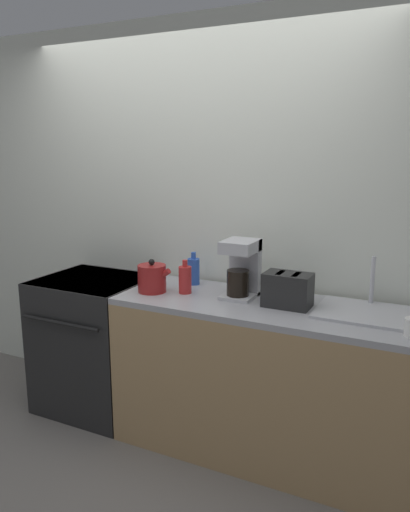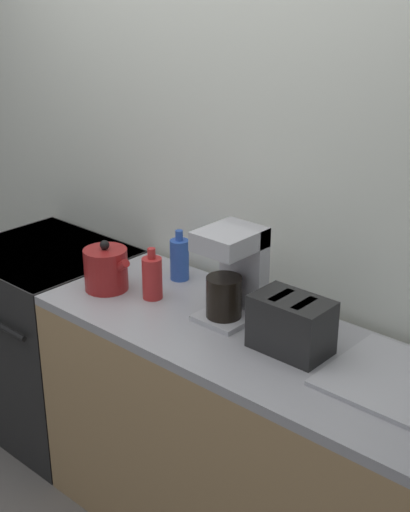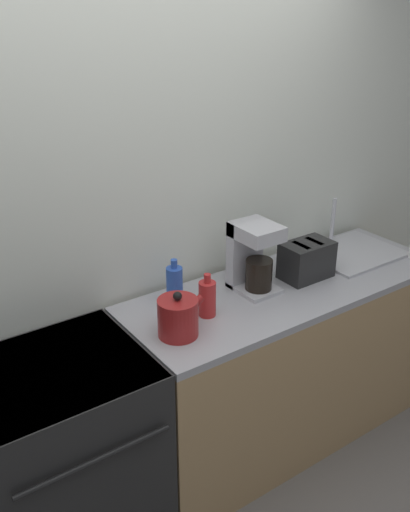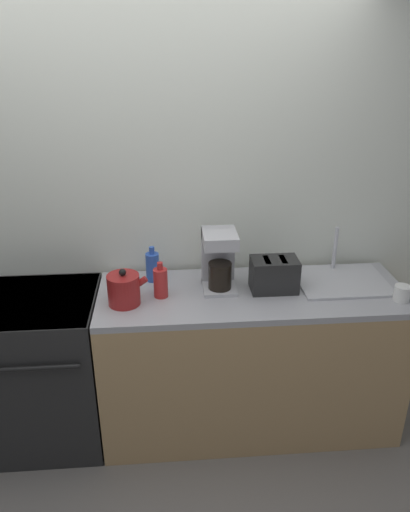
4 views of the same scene
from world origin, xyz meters
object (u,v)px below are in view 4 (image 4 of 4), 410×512
at_px(toaster, 274,275).
at_px(kettle, 124,289).
at_px(bottle_red, 161,282).
at_px(bottle_blue, 153,266).
at_px(stove, 40,368).
at_px(coffee_maker, 219,258).
at_px(cup_white, 402,293).

bearing_deg(toaster, kettle, -173.91).
relative_size(bottle_red, bottle_blue, 0.97).
relative_size(kettle, toaster, 0.84).
xyz_separation_m(stove, bottle_blue, (0.67, 0.19, 0.54)).
xyz_separation_m(kettle, coffee_maker, (0.52, 0.15, 0.09)).
distance_m(coffee_maker, bottle_blue, 0.40).
height_order(stove, toaster, toaster).
xyz_separation_m(stove, toaster, (1.35, 0.01, 0.54)).
relative_size(toaster, coffee_maker, 0.76).
relative_size(toaster, bottle_blue, 1.23).
relative_size(bottle_red, cup_white, 2.34).
bearing_deg(kettle, stove, 171.68).
bearing_deg(stove, kettle, -8.32).
height_order(coffee_maker, cup_white, coffee_maker).
bearing_deg(bottle_blue, kettle, -119.29).
bearing_deg(bottle_red, toaster, 2.23).
bearing_deg(kettle, cup_white, -3.49).
bearing_deg(stove, bottle_red, -1.04).
distance_m(stove, bottle_blue, 0.88).
xyz_separation_m(coffee_maker, bottle_blue, (-0.38, 0.11, -0.09)).
bearing_deg(bottle_red, stove, 178.96).
relative_size(coffee_maker, cup_white, 3.89).
height_order(kettle, bottle_blue, bottle_blue).
relative_size(kettle, coffee_maker, 0.64).
bearing_deg(bottle_blue, toaster, -14.44).
distance_m(coffee_maker, cup_white, 1.01).
height_order(kettle, toaster, kettle).
bearing_deg(bottle_red, coffee_maker, 15.31).
distance_m(stove, toaster, 1.46).
bearing_deg(stove, toaster, 0.49).
relative_size(kettle, bottle_blue, 1.03).
distance_m(kettle, bottle_red, 0.20).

